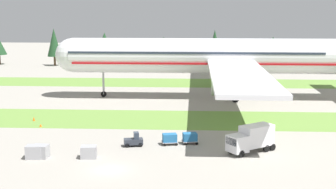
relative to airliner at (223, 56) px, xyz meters
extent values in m
plane|color=gray|center=(-15.96, -46.88, -8.95)|extent=(400.00, 400.00, 0.00)
cube|color=olive|center=(-15.96, -20.35, -8.94)|extent=(320.00, 14.35, 0.01)
cube|color=olive|center=(-15.96, 20.36, -8.94)|extent=(320.00, 14.35, 0.01)
cylinder|color=silver|center=(-2.18, 0.00, -0.02)|extent=(58.99, 7.38, 7.28)
sphere|color=silver|center=(-31.67, 0.05, -0.02)|extent=(7.14, 7.14, 7.14)
cube|color=red|center=(-2.18, 0.00, -1.30)|extent=(57.55, 7.52, 0.36)
cube|color=#283342|center=(-5.78, 0.01, 0.89)|extent=(51.80, 7.44, 0.44)
cube|color=silver|center=(1.37, -23.42, -0.75)|extent=(9.42, 39.58, 0.66)
cylinder|color=#A3A3A8|center=(-0.02, -17.49, -3.15)|extent=(5.76, 4.02, 4.01)
cube|color=silver|center=(1.45, 23.42, -0.75)|extent=(9.42, 39.58, 0.66)
cylinder|color=#A3A3A8|center=(0.04, 17.49, -3.15)|extent=(5.76, 4.02, 4.01)
cylinder|color=#A3A3A8|center=(-25.20, 0.04, -4.73)|extent=(0.44, 0.44, 7.23)
cylinder|color=black|center=(-25.20, 0.04, -8.35)|extent=(1.20, 0.42, 1.20)
cylinder|color=#A3A3A8|center=(2.41, -4.37, -4.61)|extent=(0.44, 0.44, 6.98)
cylinder|color=black|center=(2.41, -4.37, -8.10)|extent=(1.70, 0.60, 1.70)
cylinder|color=#A3A3A8|center=(2.42, 4.37, -4.61)|extent=(0.44, 0.44, 6.98)
cylinder|color=black|center=(2.42, 4.37, -8.10)|extent=(1.70, 0.60, 1.70)
cube|color=#2D333D|center=(-14.28, -36.84, -8.26)|extent=(2.81, 1.81, 0.77)
cube|color=#283342|center=(-13.90, -36.76, -7.43)|extent=(0.91, 1.21, 0.90)
cylinder|color=black|center=(-15.06, -37.56, -8.65)|extent=(0.63, 0.32, 0.60)
cylinder|color=black|center=(-15.29, -36.49, -8.65)|extent=(0.63, 0.32, 0.60)
cylinder|color=black|center=(-13.28, -37.19, -8.65)|extent=(0.63, 0.32, 0.60)
cylinder|color=black|center=(-13.51, -36.11, -8.65)|extent=(0.63, 0.32, 0.60)
cube|color=#A3A3A8|center=(-9.29, -35.78, -8.55)|extent=(2.46, 1.92, 0.10)
cube|color=#23669E|center=(-9.29, -35.78, -7.95)|extent=(2.17, 1.69, 1.10)
cylinder|color=black|center=(-9.97, -36.63, -8.75)|extent=(0.42, 0.20, 0.40)
cylinder|color=black|center=(-10.25, -35.28, -8.75)|extent=(0.42, 0.20, 0.40)
cylinder|color=black|center=(-8.33, -36.29, -8.75)|extent=(0.42, 0.20, 0.40)
cylinder|color=black|center=(-8.62, -34.94, -8.75)|extent=(0.42, 0.20, 0.40)
cube|color=#A3A3A8|center=(-6.46, -35.19, -8.55)|extent=(2.46, 1.92, 0.10)
cube|color=#23669E|center=(-6.46, -35.19, -7.95)|extent=(2.17, 1.69, 1.10)
cylinder|color=black|center=(-7.13, -36.03, -8.75)|extent=(0.42, 0.20, 0.40)
cylinder|color=black|center=(-7.42, -34.68, -8.75)|extent=(0.42, 0.20, 0.40)
cylinder|color=black|center=(-5.49, -35.69, -8.75)|extent=(0.42, 0.20, 0.40)
cylinder|color=black|center=(-5.78, -34.34, -8.75)|extent=(0.42, 0.20, 0.40)
cube|color=silver|center=(-0.25, -40.28, -7.37)|extent=(3.14, 3.16, 2.20)
cube|color=#283342|center=(-1.10, -40.91, -6.93)|extent=(1.29, 1.71, 0.97)
cube|color=silver|center=(2.45, -38.29, -6.77)|extent=(4.99, 4.52, 2.80)
cylinder|color=black|center=(0.17, -41.21, -8.47)|extent=(0.95, 0.81, 0.96)
cylinder|color=black|center=(-1.02, -39.60, -8.47)|extent=(0.95, 0.81, 0.96)
cylinder|color=black|center=(3.77, -38.56, -8.47)|extent=(0.95, 0.81, 0.96)
cylinder|color=black|center=(2.58, -36.95, -8.47)|extent=(0.95, 0.81, 0.96)
cylinder|color=black|center=(4.67, -37.90, -8.47)|extent=(0.95, 0.81, 0.96)
cylinder|color=black|center=(3.49, -36.28, -8.47)|extent=(0.95, 0.81, 0.96)
cylinder|color=black|center=(1.26, -34.96, -8.52)|extent=(0.18, 0.18, 0.85)
cylinder|color=black|center=(1.46, -34.87, -8.52)|extent=(0.18, 0.18, 0.85)
cylinder|color=orange|center=(1.36, -34.91, -7.79)|extent=(0.36, 0.36, 0.62)
sphere|color=tan|center=(1.36, -34.91, -7.33)|extent=(0.24, 0.24, 0.24)
cylinder|color=orange|center=(1.15, -35.00, -7.82)|extent=(0.10, 0.10, 0.58)
cylinder|color=orange|center=(1.57, -34.82, -7.82)|extent=(0.10, 0.10, 0.58)
cube|color=#A3A3A8|center=(-25.55, -42.68, -8.11)|extent=(2.14, 1.78, 1.68)
cube|color=#A3A3A8|center=(-26.26, -42.97, -8.09)|extent=(2.12, 1.75, 1.71)
cube|color=#A3A3A8|center=(-19.33, -42.44, -8.16)|extent=(2.15, 1.79, 1.57)
cone|color=orange|center=(-30.57, -26.61, -8.71)|extent=(0.44, 0.44, 0.48)
cone|color=orange|center=(-33.02, -22.55, -8.61)|extent=(0.44, 0.44, 0.67)
cylinder|color=#4C3823|center=(-70.36, 56.51, -7.30)|extent=(0.70, 0.70, 3.28)
cylinder|color=#4C3823|center=(-51.13, 54.25, -7.41)|extent=(0.70, 0.70, 3.06)
cone|color=#1E4223|center=(-51.13, 54.25, -1.40)|extent=(4.49, 4.49, 8.97)
cylinder|color=#4C3823|center=(-34.36, 52.47, -7.25)|extent=(0.70, 0.70, 3.39)
cone|color=#1E4223|center=(-34.36, 52.47, -1.82)|extent=(5.75, 5.75, 7.49)
cylinder|color=#4C3823|center=(-15.59, 53.32, -7.47)|extent=(0.70, 0.70, 2.95)
cone|color=#1E4223|center=(-15.59, 53.32, -2.69)|extent=(3.97, 3.97, 6.63)
cylinder|color=#4C3823|center=(0.50, 52.86, -6.97)|extent=(0.70, 0.70, 3.96)
cone|color=#1E4223|center=(0.50, 52.86, -1.04)|extent=(3.68, 3.68, 7.89)
cylinder|color=#4C3823|center=(19.01, 55.20, -7.36)|extent=(0.70, 0.70, 3.17)
cone|color=#1E4223|center=(19.01, 55.20, -2.58)|extent=(6.19, 6.19, 6.39)
camera|label=1|loc=(-6.01, -102.25, 10.29)|focal=52.50mm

